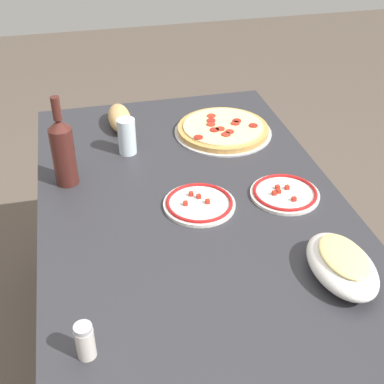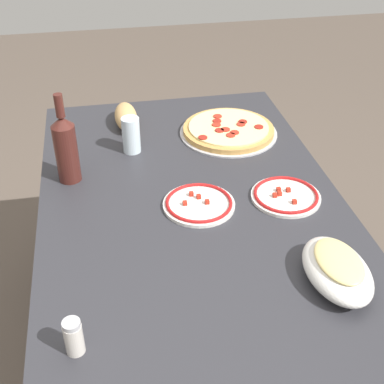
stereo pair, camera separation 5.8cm
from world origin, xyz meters
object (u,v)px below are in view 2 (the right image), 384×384
object	(u,v)px
wine_bottle	(66,147)
side_plate_near	(199,204)
dining_table	(192,230)
spice_shaker	(74,337)
bread_loaf	(126,116)
water_glass	(131,135)
baked_pasta_dish	(337,268)
pepperoni_pizza	(228,130)
side_plate_far	(286,196)

from	to	relation	value
wine_bottle	side_plate_near	size ratio (longest dim) A/B	1.36
dining_table	spice_shaker	world-z (taller)	spice_shaker
bread_loaf	dining_table	bearing A→B (deg)	16.22
side_plate_near	wine_bottle	bearing A→B (deg)	-120.42
side_plate_near	bread_loaf	bearing A→B (deg)	-163.28
side_plate_near	bread_loaf	distance (m)	0.57
water_glass	bread_loaf	bearing A→B (deg)	-178.99
baked_pasta_dish	pepperoni_pizza	bearing A→B (deg)	-174.68
wine_bottle	spice_shaker	bearing A→B (deg)	1.04
wine_bottle	side_plate_near	distance (m)	0.44
wine_bottle	water_glass	bearing A→B (deg)	123.93
dining_table	side_plate_near	distance (m)	0.12
side_plate_near	side_plate_far	world-z (taller)	same
baked_pasta_dish	wine_bottle	world-z (taller)	wine_bottle
water_glass	side_plate_far	xyz separation A→B (m)	(0.36, 0.42, -0.05)
baked_pasta_dish	side_plate_near	world-z (taller)	baked_pasta_dish
bread_loaf	spice_shaker	distance (m)	1.01
dining_table	spice_shaker	bearing A→B (deg)	-34.89
water_glass	dining_table	bearing A→B (deg)	24.39
spice_shaker	side_plate_far	bearing A→B (deg)	126.03
pepperoni_pizza	baked_pasta_dish	size ratio (longest dim) A/B	1.45
dining_table	wine_bottle	xyz separation A→B (m)	(-0.18, -0.35, 0.22)
wine_bottle	spice_shaker	size ratio (longest dim) A/B	3.27
wine_bottle	baked_pasta_dish	bearing A→B (deg)	47.46
pepperoni_pizza	dining_table	bearing A→B (deg)	-28.28
side_plate_near	spice_shaker	bearing A→B (deg)	-37.85
dining_table	wine_bottle	world-z (taller)	wine_bottle
pepperoni_pizza	spice_shaker	xyz separation A→B (m)	(0.87, -0.54, 0.03)
pepperoni_pizza	side_plate_near	world-z (taller)	pepperoni_pizza
dining_table	side_plate_near	xyz separation A→B (m)	(0.03, 0.01, 0.12)
dining_table	side_plate_far	size ratio (longest dim) A/B	6.90
side_plate_near	spice_shaker	xyz separation A→B (m)	(0.45, -0.35, 0.03)
baked_pasta_dish	side_plate_far	distance (m)	0.35
pepperoni_pizza	side_plate_near	bearing A→B (deg)	-24.82
water_glass	side_plate_near	size ratio (longest dim) A/B	0.59
side_plate_near	water_glass	bearing A→B (deg)	-155.60
baked_pasta_dish	side_plate_far	world-z (taller)	baked_pasta_dish
water_glass	side_plate_near	world-z (taller)	water_glass
baked_pasta_dish	bread_loaf	size ratio (longest dim) A/B	1.26
baked_pasta_dish	side_plate_near	size ratio (longest dim) A/B	1.15
baked_pasta_dish	side_plate_far	xyz separation A→B (m)	(-0.35, -0.00, -0.03)
pepperoni_pizza	wine_bottle	distance (m)	0.60
water_glass	bread_loaf	distance (m)	0.19
side_plate_far	bread_loaf	bearing A→B (deg)	-142.52
pepperoni_pizza	water_glass	size ratio (longest dim) A/B	2.84
side_plate_far	spice_shaker	xyz separation A→B (m)	(0.45, -0.61, 0.03)
water_glass	spice_shaker	xyz separation A→B (m)	(0.81, -0.19, -0.02)
baked_pasta_dish	wine_bottle	distance (m)	0.85
wine_bottle	side_plate_near	bearing A→B (deg)	59.58
baked_pasta_dish	water_glass	bearing A→B (deg)	-149.39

